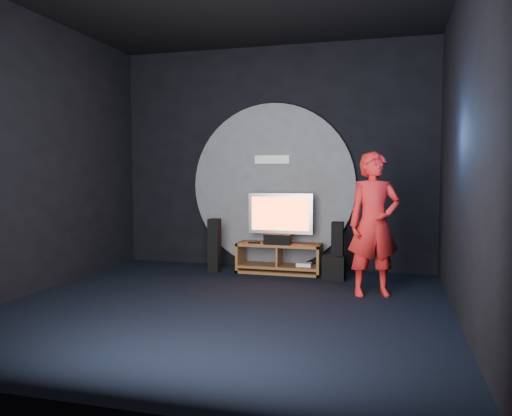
{
  "coord_description": "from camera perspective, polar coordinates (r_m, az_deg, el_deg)",
  "views": [
    {
      "loc": [
        1.81,
        -5.25,
        1.51
      ],
      "look_at": [
        0.1,
        1.05,
        1.05
      ],
      "focal_mm": 35.0,
      "sensor_mm": 36.0,
      "label": 1
    }
  ],
  "objects": [
    {
      "name": "media_console",
      "position": [
        7.59,
        2.74,
        -5.95
      ],
      "size": [
        1.26,
        0.45,
        0.45
      ],
      "color": "brown",
      "rests_on": "ground"
    },
    {
      "name": "back_wall",
      "position": [
        7.96,
        2.03,
        5.75
      ],
      "size": [
        5.0,
        0.04,
        3.5
      ],
      "primitive_type": "cube",
      "color": "black",
      "rests_on": "ground"
    },
    {
      "name": "tv",
      "position": [
        7.57,
        2.81,
        -0.9
      ],
      "size": [
        0.99,
        0.22,
        0.75
      ],
      "color": "silver",
      "rests_on": "media_console"
    },
    {
      "name": "tower_speaker_right",
      "position": [
        7.23,
        9.28,
        -4.79
      ],
      "size": [
        0.16,
        0.18,
        0.81
      ],
      "primitive_type": "cube",
      "color": "black",
      "rests_on": "ground"
    },
    {
      "name": "front_wall",
      "position": [
        3.3,
        -18.35,
        8.03
      ],
      "size": [
        5.0,
        0.04,
        3.5
      ],
      "primitive_type": "cube",
      "color": "black",
      "rests_on": "ground"
    },
    {
      "name": "remote",
      "position": [
        7.52,
        -0.21,
        -3.99
      ],
      "size": [
        0.18,
        0.05,
        0.02
      ],
      "primitive_type": "cube",
      "color": "black",
      "rests_on": "media_console"
    },
    {
      "name": "floor",
      "position": [
        5.76,
        -3.81,
        -11.18
      ],
      "size": [
        5.0,
        5.0,
        0.0
      ],
      "primitive_type": "plane",
      "color": "black",
      "rests_on": "ground"
    },
    {
      "name": "subwoofer",
      "position": [
        7.22,
        8.89,
        -6.73
      ],
      "size": [
        0.31,
        0.31,
        0.34
      ],
      "primitive_type": "cube",
      "color": "black",
      "rests_on": "ground"
    },
    {
      "name": "right_wall",
      "position": [
        5.3,
        22.76,
        6.32
      ],
      "size": [
        0.04,
        5.0,
        3.5
      ],
      "primitive_type": "cube",
      "color": "black",
      "rests_on": "ground"
    },
    {
      "name": "center_speaker",
      "position": [
        7.43,
        2.49,
        -3.6
      ],
      "size": [
        0.4,
        0.15,
        0.15
      ],
      "primitive_type": "cube",
      "color": "black",
      "rests_on": "media_console"
    },
    {
      "name": "tower_speaker_left",
      "position": [
        7.64,
        -4.77,
        -4.29
      ],
      "size": [
        0.16,
        0.18,
        0.81
      ],
      "primitive_type": "cube",
      "color": "black",
      "rests_on": "ground"
    },
    {
      "name": "wall_disc_panel",
      "position": [
        7.91,
        1.93,
        2.51
      ],
      "size": [
        2.6,
        0.11,
        2.6
      ],
      "color": "#515156",
      "rests_on": "ground"
    },
    {
      "name": "left_wall",
      "position": [
        6.8,
        -24.33,
        5.7
      ],
      "size": [
        0.04,
        5.0,
        3.5
      ],
      "primitive_type": "cube",
      "color": "black",
      "rests_on": "ground"
    },
    {
      "name": "player",
      "position": [
        6.27,
        13.34,
        -1.8
      ],
      "size": [
        0.75,
        0.62,
        1.77
      ],
      "primitive_type": "imported",
      "rotation": [
        0.0,
        0.0,
        0.35
      ],
      "color": "red",
      "rests_on": "ground"
    }
  ]
}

